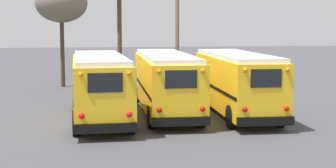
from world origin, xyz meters
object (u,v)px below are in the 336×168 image
object	(u,v)px
school_bus_0	(99,84)
bare_tree_0	(61,4)
school_bus_2	(236,81)
utility_pole	(177,30)
school_bus_1	(165,81)

from	to	relation	value
school_bus_0	bare_tree_0	distance (m)	14.27
bare_tree_0	school_bus_2	bearing A→B (deg)	-56.60
school_bus_2	utility_pole	xyz separation A→B (m)	(-1.02, 10.13, 2.44)
school_bus_2	bare_tree_0	size ratio (longest dim) A/B	1.31
school_bus_0	bare_tree_0	bearing A→B (deg)	98.89
school_bus_0	school_bus_1	distance (m)	3.57
school_bus_1	utility_pole	size ratio (longest dim) A/B	1.36
school_bus_0	school_bus_2	world-z (taller)	school_bus_2
school_bus_1	bare_tree_0	world-z (taller)	bare_tree_0
school_bus_2	utility_pole	distance (m)	10.47
school_bus_1	bare_tree_0	size ratio (longest dim) A/B	1.46
school_bus_0	utility_pole	xyz separation A→B (m)	(5.63, 10.31, 2.46)
school_bus_1	utility_pole	bearing A→B (deg)	75.67
school_bus_2	bare_tree_0	xyz separation A→B (m)	(-8.76, 13.28, 4.25)
school_bus_0	school_bus_2	bearing A→B (deg)	1.54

